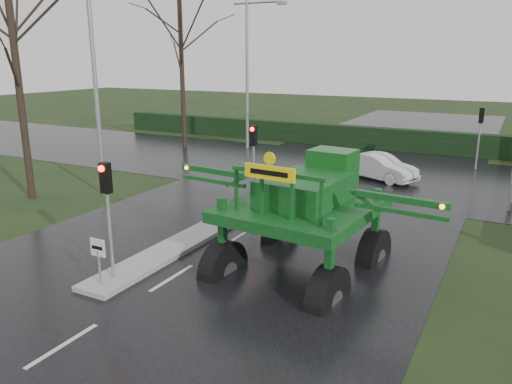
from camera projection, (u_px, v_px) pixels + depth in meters
The scene contains 15 objects.
ground at pixel (172, 279), 14.59m from camera, with size 140.00×140.00×0.00m, color black.
road_main at pixel (304, 197), 23.11m from camera, with size 14.00×80.00×0.02m, color black.
road_cross at pixel (345, 171), 28.23m from camera, with size 80.00×12.00×0.02m, color black.
median_island at pixel (194, 237), 17.71m from camera, with size 1.20×10.00×0.16m, color gray.
hedge_row at pixel (381, 138), 34.86m from camera, with size 44.00×0.90×1.50m, color black.
keep_left_sign at pixel (98, 254), 13.62m from camera, with size 0.50×0.07×1.35m.
traffic_signal_near at pixel (107, 196), 13.63m from camera, with size 0.26×0.33×3.52m.
traffic_signal_mid at pixel (253, 148), 20.88m from camera, with size 0.26×0.33×3.52m.
traffic_signal_far at pixel (481, 125), 28.03m from camera, with size 0.26×0.33×3.52m.
street_light_left_near at pixel (99, 63), 21.83m from camera, with size 3.85×0.30×10.00m.
street_light_left_far at pixel (251, 61), 33.77m from camera, with size 3.85×0.30×10.00m.
tree_left_near at pixel (17, 67), 21.43m from camera, with size 6.30×6.30×10.85m.
tree_left_far at pixel (181, 43), 33.71m from camera, with size 7.70×7.70×13.26m.
crop_sprayer at pixel (227, 197), 14.67m from camera, with size 8.63×5.71×4.83m.
white_sedan at pixel (378, 180), 26.30m from camera, with size 1.44×4.12×1.36m, color silver.
Camera 1 is at (8.45, -10.70, 6.27)m, focal length 35.00 mm.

